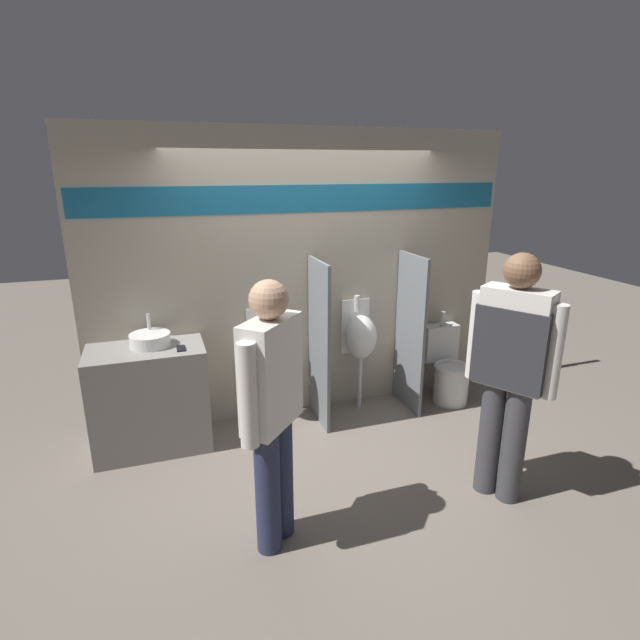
# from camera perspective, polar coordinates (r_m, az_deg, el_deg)

# --- Properties ---
(ground_plane) EXTENTS (16.00, 16.00, 0.00)m
(ground_plane) POSITION_cam_1_polar(r_m,az_deg,el_deg) (4.71, 0.68, -12.90)
(ground_plane) COLOR #70665B
(display_wall) EXTENTS (4.04, 0.07, 2.70)m
(display_wall) POSITION_cam_1_polar(r_m,az_deg,el_deg) (4.75, -1.66, 5.06)
(display_wall) COLOR #B2A893
(display_wall) RESTS_ON ground_plane
(sink_counter) EXTENTS (0.95, 0.55, 0.91)m
(sink_counter) POSITION_cam_1_polar(r_m,az_deg,el_deg) (4.55, -18.84, -8.50)
(sink_counter) COLOR gray
(sink_counter) RESTS_ON ground_plane
(sink_basin) EXTENTS (0.33, 0.33, 0.25)m
(sink_basin) POSITION_cam_1_polar(r_m,az_deg,el_deg) (4.42, -18.84, -2.12)
(sink_basin) COLOR white
(sink_basin) RESTS_ON sink_counter
(cell_phone) EXTENTS (0.07, 0.14, 0.01)m
(cell_phone) POSITION_cam_1_polar(r_m,az_deg,el_deg) (4.28, -15.60, -3.14)
(cell_phone) COLOR black
(cell_phone) RESTS_ON sink_counter
(divider_near_counter) EXTENTS (0.03, 0.57, 1.56)m
(divider_near_counter) POSITION_cam_1_polar(r_m,az_deg,el_deg) (4.63, -0.13, -2.73)
(divider_near_counter) COLOR slate
(divider_near_counter) RESTS_ON ground_plane
(divider_mid) EXTENTS (0.03, 0.57, 1.56)m
(divider_mid) POSITION_cam_1_polar(r_m,az_deg,el_deg) (4.99, 10.22, -1.50)
(divider_mid) COLOR slate
(divider_mid) RESTS_ON ground_plane
(urinal_near_counter) EXTENTS (0.31, 0.33, 1.15)m
(urinal_near_counter) POSITION_cam_1_polar(r_m,az_deg,el_deg) (4.64, -6.19, -3.15)
(urinal_near_counter) COLOR silver
(urinal_near_counter) RESTS_ON ground_plane
(urinal_far) EXTENTS (0.31, 0.33, 1.15)m
(urinal_far) POSITION_cam_1_polar(r_m,az_deg,el_deg) (4.91, 4.63, -1.93)
(urinal_far) COLOR silver
(urinal_far) RESTS_ON ground_plane
(toilet) EXTENTS (0.38, 0.53, 0.91)m
(toilet) POSITION_cam_1_polar(r_m,az_deg,el_deg) (5.39, 14.37, -5.57)
(toilet) COLOR white
(toilet) RESTS_ON ground_plane
(person_in_vest) EXTENTS (0.45, 0.56, 1.82)m
(person_in_vest) POSITION_cam_1_polar(r_m,az_deg,el_deg) (3.71, 21.00, -4.54)
(person_in_vest) COLOR #3D3D42
(person_in_vest) RESTS_ON ground_plane
(person_with_lanyard) EXTENTS (0.45, 0.47, 1.75)m
(person_with_lanyard) POSITION_cam_1_polar(r_m,az_deg,el_deg) (3.07, -5.49, -9.84)
(person_with_lanyard) COLOR #282D4C
(person_with_lanyard) RESTS_ON ground_plane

